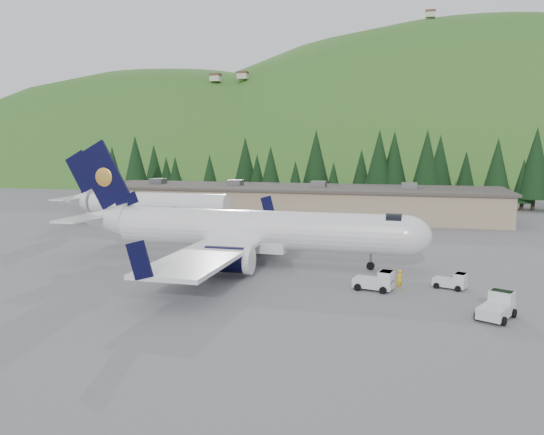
{
  "coord_description": "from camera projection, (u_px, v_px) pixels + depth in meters",
  "views": [
    {
      "loc": [
        14.81,
        -51.47,
        11.99
      ],
      "look_at": [
        0.0,
        6.0,
        4.0
      ],
      "focal_mm": 35.0,
      "sensor_mm": 36.0,
      "label": 1
    }
  ],
  "objects": [
    {
      "name": "airliner",
      "position": [
        247.0,
        231.0,
        54.49
      ],
      "size": [
        38.12,
        35.72,
        12.71
      ],
      "rotation": [
        0.0,
        0.0,
        -0.0
      ],
      "color": "white",
      "rests_on": "ground"
    },
    {
      "name": "tree_line",
      "position": [
        337.0,
        168.0,
        110.02
      ],
      "size": [
        113.43,
        19.13,
        14.33
      ],
      "color": "black",
      "rests_on": "ground"
    },
    {
      "name": "baggage_tug_c",
      "position": [
        498.0,
        307.0,
        37.21
      ],
      "size": [
        3.1,
        3.76,
        1.79
      ],
      "rotation": [
        0.0,
        0.0,
        1.11
      ],
      "color": "silver",
      "rests_on": "ground"
    },
    {
      "name": "baggage_tug_a",
      "position": [
        377.0,
        281.0,
        44.35
      ],
      "size": [
        3.49,
        2.49,
        1.72
      ],
      "rotation": [
        0.0,
        0.0,
        -0.21
      ],
      "color": "silver",
      "rests_on": "ground"
    },
    {
      "name": "terminal_building",
      "position": [
        290.0,
        201.0,
        92.02
      ],
      "size": [
        71.0,
        17.0,
        6.1
      ],
      "color": "gray",
      "rests_on": "ground"
    },
    {
      "name": "hills",
      "position": [
        486.0,
        347.0,
        251.55
      ],
      "size": [
        614.0,
        330.0,
        300.0
      ],
      "color": "#296624",
      "rests_on": "ground"
    },
    {
      "name": "ground",
      "position": [
        258.0,
        263.0,
        54.66
      ],
      "size": [
        600.0,
        600.0,
        0.0
      ],
      "primitive_type": "plane",
      "color": "#5C5C61"
    },
    {
      "name": "ramp_worker",
      "position": [
        399.0,
        279.0,
        44.77
      ],
      "size": [
        0.73,
        0.71,
        1.68
      ],
      "primitive_type": "imported",
      "rotation": [
        0.0,
        0.0,
        3.87
      ],
      "color": "yellow",
      "rests_on": "ground"
    },
    {
      "name": "baggage_tug_b",
      "position": [
        453.0,
        281.0,
        44.86
      ],
      "size": [
        2.95,
        2.28,
        1.42
      ],
      "rotation": [
        0.0,
        0.0,
        -0.34
      ],
      "color": "silver",
      "rests_on": "ground"
    },
    {
      "name": "second_airliner",
      "position": [
        141.0,
        203.0,
        81.49
      ],
      "size": [
        27.5,
        11.0,
        10.05
      ],
      "color": "white",
      "rests_on": "ground"
    }
  ]
}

